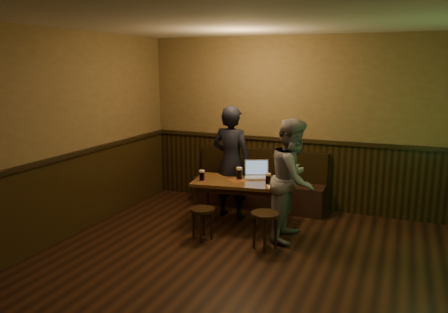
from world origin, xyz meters
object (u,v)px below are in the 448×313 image
laptop (257,173)px  person_grey (293,179)px  bench (259,188)px  stool_left (202,215)px  pint_right (268,179)px  pub_table (238,186)px  pint_mid (239,173)px  pint_left (202,175)px  stool_right (265,220)px  person_suit (231,162)px

laptop → person_grey: 0.80m
bench → person_grey: size_ratio=1.33×
bench → stool_left: bearing=-98.6°
bench → pint_right: bearing=-65.5°
pub_table → pint_mid: 0.19m
pint_left → pint_mid: bearing=31.5°
bench → pub_table: size_ratio=1.61×
pint_mid → person_grey: person_grey is taller
stool_right → person_grey: size_ratio=0.30×
pub_table → person_grey: person_grey is taller
pint_mid → pint_right: (0.47, -0.10, -0.01)m
stool_left → pint_left: pint_left is taller
stool_right → pub_table: bearing=132.9°
pint_mid → stool_left: bearing=-107.2°
pub_table → stool_left: (-0.25, -0.70, -0.24)m
laptop → person_grey: size_ratio=0.27×
stool_left → pint_mid: bearing=72.8°
stool_right → laptop: (-0.43, 0.95, 0.36)m
bench → laptop: (0.19, -0.70, 0.44)m
pub_table → stool_right: 0.94m
pint_left → person_grey: 1.33m
laptop → pint_left: bearing=-167.1°
person_suit → pint_mid: bearing=136.8°
stool_left → pint_left: bearing=115.7°
pint_right → laptop: size_ratio=0.36×
pint_left → pint_right: size_ratio=1.00×
stool_right → person_grey: bearing=66.3°
bench → stool_right: 1.76m
stool_left → pint_right: 1.06m
stool_left → laptop: bearing=65.6°
stool_left → person_grey: bearing=25.9°
person_suit → stool_left: bearing=94.2°
pint_left → stool_right: bearing=-22.3°
pint_mid → pint_right: bearing=-12.4°
bench → stool_left: bench is taller
stool_left → person_suit: bearing=89.4°
pub_table → pint_right: (0.46, -0.03, 0.17)m
pub_table → pint_left: pint_left is taller
stool_left → bench: bearing=81.4°
bench → person_suit: bearing=-110.4°
bench → stool_right: size_ratio=4.52×
bench → person_suit: (-0.24, -0.65, 0.56)m
person_grey → stool_right: bearing=156.9°
pint_mid → laptop: bearing=45.1°
bench → person_suit: person_suit is taller
pint_left → stool_left: bearing=-64.3°
laptop → person_grey: bearing=-57.1°
stool_left → pint_mid: 0.91m
pint_right → person_grey: bearing=-19.1°
stool_right → laptop: size_ratio=1.10×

